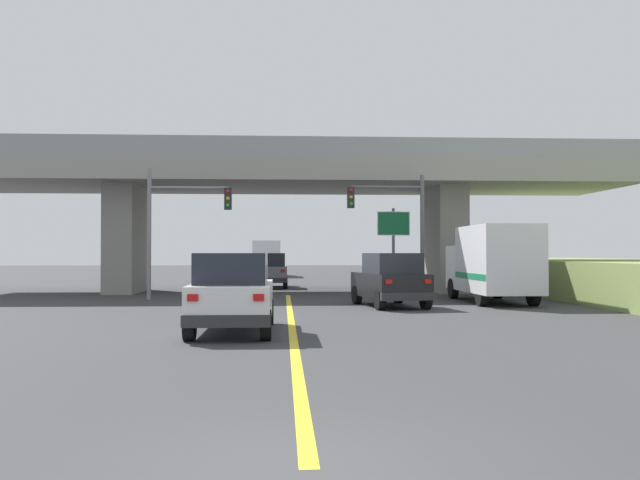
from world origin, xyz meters
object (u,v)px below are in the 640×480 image
at_px(semi_truck_distant, 267,258).
at_px(box_truck, 493,263).
at_px(suv_lead, 233,293).
at_px(highway_sign, 393,231).
at_px(traffic_signal_farside, 177,217).
at_px(sedan_oncoming, 270,270).
at_px(traffic_signal_nearside, 396,218).
at_px(suv_crossing, 390,280).

bearing_deg(semi_truck_distant, box_truck, -73.36).
relative_size(suv_lead, highway_sign, 1.13).
xyz_separation_m(highway_sign, semi_truck_distant, (-6.75, 27.40, -1.46)).
bearing_deg(suv_lead, traffic_signal_farside, 104.48).
distance_m(sedan_oncoming, traffic_signal_farside, 11.39).
bearing_deg(traffic_signal_farside, semi_truck_distant, 83.96).
height_order(suv_lead, traffic_signal_nearside, traffic_signal_nearside).
height_order(box_truck, sedan_oncoming, box_truck).
height_order(box_truck, semi_truck_distant, box_truck).
xyz_separation_m(traffic_signal_farside, semi_truck_distant, (3.22, 30.48, -1.98)).
xyz_separation_m(sedan_oncoming, traffic_signal_farside, (-3.85, -10.40, 2.58)).
xyz_separation_m(sedan_oncoming, semi_truck_distant, (-0.63, 20.07, 0.60)).
bearing_deg(sedan_oncoming, suv_lead, -91.30).
height_order(traffic_signal_nearside, traffic_signal_farside, traffic_signal_farside).
relative_size(traffic_signal_farside, semi_truck_distant, 0.82).
relative_size(traffic_signal_nearside, highway_sign, 1.32).
height_order(suv_crossing, sedan_oncoming, same).
bearing_deg(sedan_oncoming, semi_truck_distant, 91.79).
distance_m(suv_lead, semi_truck_distant, 43.34).
bearing_deg(suv_crossing, semi_truck_distant, 89.66).
relative_size(suv_crossing, box_truck, 0.69).
distance_m(traffic_signal_farside, highway_sign, 10.45).
height_order(suv_lead, box_truck, box_truck).
relative_size(highway_sign, semi_truck_distant, 0.61).
height_order(box_truck, traffic_signal_nearside, traffic_signal_nearside).
distance_m(suv_crossing, traffic_signal_farside, 10.10).
distance_m(sedan_oncoming, highway_sign, 9.77).
height_order(highway_sign, semi_truck_distant, highway_sign).
bearing_deg(semi_truck_distant, suv_lead, -89.87).
distance_m(box_truck, sedan_oncoming, 16.05).
relative_size(suv_lead, traffic_signal_nearside, 0.85).
bearing_deg(sedan_oncoming, highway_sign, -50.11).
height_order(box_truck, highway_sign, highway_sign).
xyz_separation_m(suv_crossing, highway_sign, (1.34, 7.63, 2.06)).
bearing_deg(highway_sign, traffic_signal_nearside, -96.01).
bearing_deg(highway_sign, box_truck, -61.24).
bearing_deg(semi_truck_distant, traffic_signal_farside, -96.04).
bearing_deg(traffic_signal_farside, sedan_oncoming, 69.69).
relative_size(sedan_oncoming, highway_sign, 1.13).
xyz_separation_m(suv_crossing, semi_truck_distant, (-5.42, 35.03, 0.60)).
height_order(sedan_oncoming, traffic_signal_farside, traffic_signal_farside).
bearing_deg(traffic_signal_nearside, sedan_oncoming, 120.90).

